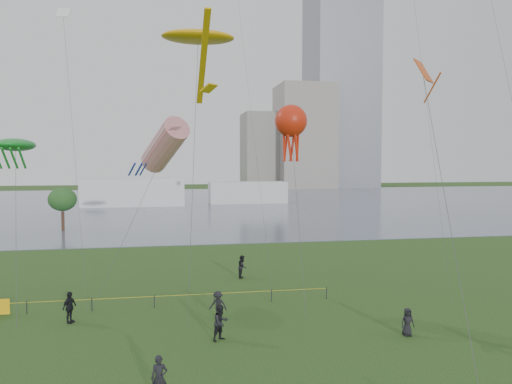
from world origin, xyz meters
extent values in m
cube|color=slate|center=(0.00, 100.00, 0.02)|extent=(400.00, 120.00, 0.08)
cube|color=slate|center=(62.00, 168.00, 60.00)|extent=(24.00, 24.00, 120.00)
cube|color=gray|center=(46.00, 162.00, 19.00)|extent=(20.00, 20.00, 38.00)
cube|color=slate|center=(32.00, 168.00, 14.00)|extent=(16.00, 18.00, 28.00)
cube|color=silver|center=(-12.00, 95.00, 3.00)|extent=(22.00, 8.00, 6.00)
cube|color=silver|center=(14.00, 98.00, 2.50)|extent=(18.00, 7.00, 5.00)
cylinder|color=#3D261B|center=(-19.34, 55.70, 1.37)|extent=(0.44, 0.44, 2.74)
ellipsoid|color=#2A5A23|center=(-19.34, 55.70, 4.45)|extent=(3.90, 3.90, 3.29)
cylinder|color=black|center=(-13.89, 15.55, 0.42)|extent=(0.07, 0.07, 0.85)
cylinder|color=black|center=(-9.89, 15.55, 0.42)|extent=(0.07, 0.07, 0.85)
cylinder|color=black|center=(-5.89, 15.55, 0.42)|extent=(0.07, 0.07, 0.85)
cylinder|color=black|center=(-1.89, 15.55, 0.42)|extent=(0.07, 0.07, 0.85)
cylinder|color=black|center=(2.11, 15.55, 0.42)|extent=(0.07, 0.07, 0.85)
cylinder|color=black|center=(6.11, 15.55, 0.42)|extent=(0.07, 0.07, 0.85)
cylinder|color=gold|center=(-5.89, 15.55, 0.75)|extent=(24.00, 0.03, 0.03)
imported|color=black|center=(-2.19, 8.65, 0.98)|extent=(1.21, 1.15, 1.96)
imported|color=black|center=(-1.95, 12.43, 0.86)|extent=(1.28, 1.03, 1.72)
imported|color=black|center=(-10.85, 13.20, 0.96)|extent=(0.96, 1.21, 1.92)
imported|color=black|center=(8.16, 7.51, 0.78)|extent=(0.77, 0.51, 1.56)
imported|color=black|center=(-5.42, 2.29, 0.92)|extent=(0.68, 0.45, 1.84)
imported|color=black|center=(1.20, 22.93, 0.95)|extent=(0.97, 1.10, 1.90)
cylinder|color=#3F3F42|center=(-3.38, 13.37, 8.98)|extent=(1.09, 4.88, 17.98)
ellipsoid|color=orange|center=(-2.84, 15.80, 17.97)|extent=(4.85, 3.03, 0.76)
cube|color=orange|center=(-2.84, 11.60, 15.57)|extent=(0.36, 6.98, 4.09)
cube|color=orange|center=(-2.84, 7.80, 13.47)|extent=(0.95, 0.95, 0.42)
cylinder|color=#3F3F42|center=(-7.50, 16.20, 5.42)|extent=(4.82, 1.28, 10.84)
cylinder|color=red|center=(-5.10, 16.83, 10.83)|extent=(3.65, 5.11, 3.81)
cylinder|color=#162FA0|center=(-6.50, 15.63, 9.23)|extent=(0.60, 1.13, 0.88)
cylinder|color=#162FA0|center=(-6.78, 16.01, 9.23)|extent=(0.60, 1.13, 0.88)
cylinder|color=#162FA0|center=(-7.23, 15.86, 9.23)|extent=(0.60, 1.13, 0.88)
cylinder|color=#162FA0|center=(-7.23, 15.39, 9.23)|extent=(0.60, 1.13, 0.88)
cylinder|color=#162FA0|center=(-6.78, 15.25, 9.23)|extent=(0.60, 1.13, 0.88)
cylinder|color=#3F3F42|center=(-14.85, 17.20, 5.49)|extent=(2.23, 8.93, 10.99)
ellipsoid|color=#188428|center=(-15.95, 21.66, 10.97)|extent=(2.67, 4.81, 0.93)
cylinder|color=#188428|center=(-16.20, 20.06, 9.97)|extent=(0.16, 1.79, 1.54)
cylinder|color=#188428|center=(-15.65, 20.06, 9.97)|extent=(0.16, 1.79, 1.54)
cylinder|color=#188428|center=(-15.10, 20.06, 9.97)|extent=(0.16, 1.79, 1.54)
cylinder|color=#3F3F42|center=(3.62, 14.20, 6.32)|extent=(0.35, 5.32, 12.65)
sphere|color=red|center=(3.79, 16.84, 12.64)|extent=(2.30, 2.30, 2.30)
cylinder|color=red|center=(4.29, 16.84, 11.04)|extent=(0.18, 0.54, 2.60)
cylinder|color=red|center=(4.04, 17.28, 11.04)|extent=(0.49, 0.36, 2.61)
cylinder|color=red|center=(3.54, 17.28, 11.04)|extent=(0.49, 0.36, 2.61)
cylinder|color=red|center=(3.29, 16.84, 11.04)|extent=(0.18, 0.54, 2.60)
cylinder|color=red|center=(3.54, 16.41, 11.04)|extent=(0.49, 0.36, 2.61)
cylinder|color=red|center=(4.04, 16.41, 11.04)|extent=(0.49, 0.36, 2.61)
cylinder|color=#3F3F42|center=(6.78, 1.31, 7.22)|extent=(2.87, 10.13, 14.45)
cube|color=#CF4612|center=(8.20, 6.36, 14.44)|extent=(1.46, 1.46, 1.19)
cylinder|color=#CF4612|center=(8.20, 5.46, 13.44)|extent=(0.08, 1.58, 1.35)
cube|color=white|center=(-11.92, 19.07, 20.03)|extent=(1.04, 1.00, 0.76)
camera|label=1|loc=(-5.09, -17.89, 9.72)|focal=35.00mm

